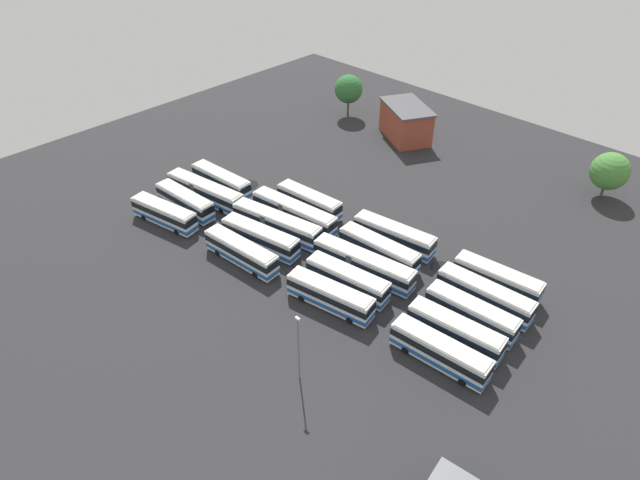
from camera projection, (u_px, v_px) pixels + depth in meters
name	position (u px, v px, depth m)	size (l,w,h in m)	color
ground_plane	(319.00, 253.00, 79.40)	(127.74, 127.74, 0.00)	#28282B
bus_row0_slot0	(164.00, 214.00, 84.39)	(12.06, 4.84, 3.56)	silver
bus_row0_slot1	(185.00, 201.00, 87.24)	(11.86, 3.30, 3.56)	silver
bus_row0_slot2	(205.00, 191.00, 89.63)	(15.35, 4.83, 3.56)	silver
bus_row0_slot3	(221.00, 181.00, 92.36)	(12.40, 3.41, 3.56)	silver
bus_row1_slot0	(241.00, 252.00, 76.68)	(12.61, 3.67, 3.56)	silver
bus_row1_slot1	(260.00, 238.00, 79.40)	(12.96, 4.88, 3.56)	silver
bus_row1_slot2	(276.00, 224.00, 82.22)	(15.35, 5.41, 3.56)	silver
bus_row1_slot3	(294.00, 213.00, 84.63)	(15.33, 4.34, 3.56)	silver
bus_row1_slot4	(309.00, 202.00, 87.14)	(11.81, 3.57, 3.56)	silver
bus_row2_slot0	(330.00, 296.00, 69.40)	(12.24, 4.81, 3.56)	silver
bus_row2_slot1	(348.00, 280.00, 71.90)	(12.14, 4.37, 3.56)	silver
bus_row2_slot2	(363.00, 264.00, 74.54)	(15.35, 4.94, 3.56)	silver
bus_row2_slot3	(379.00, 250.00, 77.08)	(12.62, 3.43, 3.56)	silver
bus_row2_slot4	(394.00, 235.00, 79.82)	(12.89, 4.42, 3.56)	silver
bus_row3_slot0	(440.00, 351.00, 61.95)	(12.20, 3.66, 3.56)	silver
bus_row3_slot1	(455.00, 331.00, 64.51)	(12.04, 3.88, 3.56)	silver
bus_row3_slot2	(471.00, 313.00, 66.90)	(11.92, 3.50, 3.56)	silver
bus_row3_slot3	(485.00, 295.00, 69.49)	(12.86, 3.51, 3.56)	silver
bus_row3_slot4	(497.00, 279.00, 71.98)	(11.94, 3.91, 3.56)	silver
depot_building	(406.00, 122.00, 107.58)	(13.76, 12.08, 6.83)	#99422D
lamp_post_mid_lot	(299.00, 346.00, 58.23)	(0.56, 0.28, 9.54)	slate
tree_west_edge	(349.00, 89.00, 114.66)	(6.00, 6.00, 8.98)	brown
tree_south_edge	(610.00, 171.00, 89.00)	(6.26, 6.26, 8.01)	brown
puddle_front_lane	(226.00, 182.00, 95.72)	(2.57, 2.57, 0.01)	black
puddle_back_corner	(247.00, 185.00, 94.81)	(3.86, 3.86, 0.01)	black
puddle_centre_drain	(434.00, 292.00, 72.70)	(1.58, 1.58, 0.01)	black
puddle_between_rows	(441.00, 268.00, 76.73)	(3.17, 3.17, 0.01)	black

